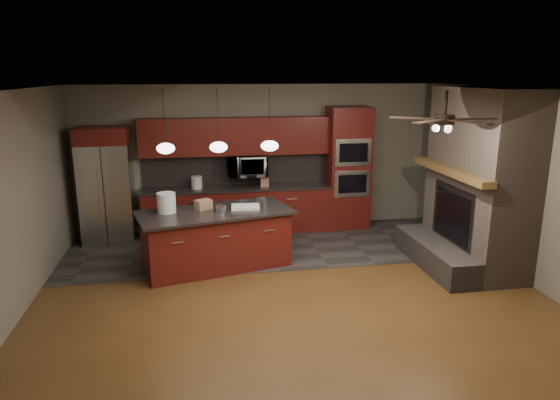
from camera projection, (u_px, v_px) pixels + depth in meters
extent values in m
plane|color=brown|center=(288.00, 288.00, 7.19)|extent=(7.00, 7.00, 0.00)
cube|color=white|center=(289.00, 89.00, 6.50)|extent=(7.00, 6.00, 0.02)
cube|color=#71695A|center=(260.00, 158.00, 9.71)|extent=(7.00, 0.02, 2.80)
cube|color=#71695A|center=(519.00, 184.00, 7.42)|extent=(0.02, 6.00, 2.80)
cube|color=#71695A|center=(15.00, 204.00, 6.27)|extent=(0.02, 6.00, 2.80)
cube|color=#34322F|center=(269.00, 246.00, 8.91)|extent=(7.00, 2.40, 0.01)
cube|color=brown|center=(479.00, 179.00, 7.74)|extent=(0.80, 2.00, 2.80)
cube|color=#3E3633|center=(434.00, 255.00, 7.93)|extent=(0.50, 2.00, 0.40)
cube|color=#2D2D30|center=(454.00, 216.00, 7.82)|extent=(0.05, 1.20, 0.95)
cube|color=black|center=(452.00, 216.00, 7.81)|extent=(0.02, 1.00, 0.75)
cube|color=brown|center=(450.00, 171.00, 7.62)|extent=(0.22, 2.10, 0.10)
cube|color=#550F11|center=(238.00, 211.00, 9.59)|extent=(3.55, 0.60, 0.86)
cube|color=black|center=(237.00, 188.00, 9.47)|extent=(3.59, 0.64, 0.04)
cube|color=black|center=(236.00, 169.00, 9.66)|extent=(3.55, 0.03, 0.60)
cube|color=#550F11|center=(236.00, 136.00, 9.35)|extent=(3.55, 0.35, 0.70)
cube|color=#550F11|center=(348.00, 168.00, 9.76)|extent=(0.80, 0.60, 2.38)
cube|color=silver|center=(352.00, 184.00, 9.52)|extent=(0.70, 0.03, 0.52)
cube|color=black|center=(353.00, 184.00, 9.50)|extent=(0.55, 0.02, 0.35)
cube|color=silver|center=(353.00, 153.00, 9.38)|extent=(0.70, 0.03, 0.52)
cube|color=black|center=(354.00, 153.00, 9.36)|extent=(0.55, 0.02, 0.35)
imported|color=silver|center=(247.00, 165.00, 9.45)|extent=(0.73, 0.41, 0.50)
cube|color=silver|center=(108.00, 193.00, 9.00)|extent=(0.90, 0.72, 1.79)
cube|color=#2D2D30|center=(104.00, 198.00, 8.66)|extent=(0.02, 0.02, 1.77)
cube|color=silver|center=(98.00, 195.00, 8.62)|extent=(0.03, 0.03, 0.90)
cube|color=silver|center=(110.00, 195.00, 8.65)|extent=(0.03, 0.03, 0.90)
cube|color=#550F11|center=(102.00, 135.00, 8.74)|extent=(0.90, 0.72, 0.30)
cube|color=#550F11|center=(216.00, 240.00, 7.87)|extent=(2.36, 1.41, 0.88)
cube|color=black|center=(215.00, 212.00, 7.76)|extent=(2.54, 1.59, 0.04)
cylinder|color=silver|center=(166.00, 203.00, 7.64)|extent=(0.33, 0.33, 0.31)
cylinder|color=#AAABAF|center=(221.00, 209.00, 7.69)|extent=(0.20, 0.20, 0.10)
cube|color=white|center=(245.00, 207.00, 7.91)|extent=(0.47, 0.35, 0.04)
cube|color=#956E4D|center=(203.00, 205.00, 7.83)|extent=(0.29, 0.27, 0.15)
cylinder|color=silver|center=(197.00, 183.00, 9.32)|extent=(0.24, 0.24, 0.23)
cube|color=#976C4E|center=(265.00, 182.00, 9.49)|extent=(0.17, 0.14, 0.17)
cylinder|color=black|center=(164.00, 117.00, 6.99)|extent=(0.01, 0.01, 0.78)
ellipsoid|color=white|center=(166.00, 148.00, 7.10)|extent=(0.26, 0.26, 0.16)
cylinder|color=black|center=(218.00, 116.00, 7.11)|extent=(0.01, 0.01, 0.78)
ellipsoid|color=white|center=(219.00, 147.00, 7.23)|extent=(0.26, 0.26, 0.16)
cylinder|color=black|center=(269.00, 115.00, 7.24)|extent=(0.01, 0.01, 0.78)
ellipsoid|color=white|center=(270.00, 146.00, 7.35)|extent=(0.26, 0.26, 0.16)
cylinder|color=black|center=(446.00, 103.00, 6.07)|extent=(0.04, 0.04, 0.30)
cylinder|color=black|center=(445.00, 119.00, 6.12)|extent=(0.24, 0.24, 0.12)
cube|color=#302113|center=(473.00, 119.00, 6.18)|extent=(0.60, 0.12, 0.01)
cube|color=#302113|center=(440.00, 117.00, 6.48)|extent=(0.30, 0.61, 0.01)
cube|color=#302113|center=(413.00, 118.00, 6.28)|extent=(0.56, 0.45, 0.01)
cube|color=#302113|center=(430.00, 122.00, 5.85)|extent=(0.56, 0.45, 0.01)
cube|color=#302113|center=(469.00, 122.00, 5.79)|extent=(0.30, 0.61, 0.01)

